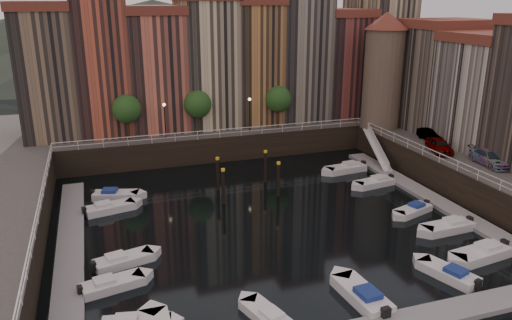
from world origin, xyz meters
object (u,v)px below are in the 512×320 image
object	(u,v)px
gangway	(377,147)
mooring_pilings	(247,177)
car_b	(431,136)
car_a	(439,146)
boat_left_1	(111,284)
corner_tower	(383,69)
car_c	(490,159)
boat_left_2	(122,260)

from	to	relation	value
gangway	mooring_pilings	distance (m)	17.53
mooring_pilings	car_b	size ratio (longest dim) A/B	1.42
mooring_pilings	car_a	distance (m)	20.26
boat_left_1	corner_tower	bearing A→B (deg)	21.29
car_b	gangway	bearing A→B (deg)	155.28
car_a	boat_left_1	bearing A→B (deg)	-146.70
mooring_pilings	car_c	xyz separation A→B (m)	(21.89, -7.81, 2.06)
car_c	corner_tower	bearing A→B (deg)	103.20
car_b	car_c	size ratio (longest dim) A/B	0.86
car_a	car_c	xyz separation A→B (m)	(1.95, -4.94, -0.03)
corner_tower	gangway	size ratio (longest dim) A/B	1.66
boat_left_2	mooring_pilings	bearing A→B (deg)	25.54
gangway	mooring_pilings	size ratio (longest dim) A/B	1.40
car_a	car_b	distance (m)	4.31
car_a	mooring_pilings	bearing A→B (deg)	-172.52
gangway	car_b	xyz separation A→B (m)	(4.84, -3.15, 1.77)
gangway	car_b	world-z (taller)	car_b
gangway	car_b	bearing A→B (deg)	-33.06
gangway	boat_left_2	distance (m)	33.13
mooring_pilings	boat_left_1	xyz separation A→B (m)	(-13.56, -13.52, -1.32)
boat_left_1	car_c	world-z (taller)	car_c
gangway	boat_left_2	world-z (taller)	gangway
boat_left_2	car_b	world-z (taller)	car_b
car_c	boat_left_1	bearing A→B (deg)	-164.45
boat_left_2	car_a	xyz separation A→B (m)	(32.59, 7.65, 3.39)
boat_left_2	car_c	distance (m)	34.80
boat_left_1	car_a	xyz separation A→B (m)	(33.50, 10.65, 3.40)
boat_left_1	car_a	world-z (taller)	car_a
corner_tower	boat_left_1	size ratio (longest dim) A/B	3.15
car_c	boat_left_2	bearing A→B (deg)	-169.10
boat_left_1	boat_left_2	distance (m)	3.13
boat_left_1	car_c	bearing A→B (deg)	-3.05
gangway	car_b	size ratio (longest dim) A/B	1.99
gangway	mooring_pilings	xyz separation A→B (m)	(-17.03, -4.14, -0.27)
mooring_pilings	car_b	bearing A→B (deg)	2.58
car_a	car_c	world-z (taller)	car_a
corner_tower	boat_left_2	distance (m)	39.05
mooring_pilings	car_a	world-z (taller)	car_a
corner_tower	gangway	xyz separation A→B (m)	(-2.90, -4.50, -8.28)
boat_left_2	car_a	world-z (taller)	car_a
corner_tower	mooring_pilings	xyz separation A→B (m)	(-19.93, -8.64, -8.54)
corner_tower	mooring_pilings	bearing A→B (deg)	-156.57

